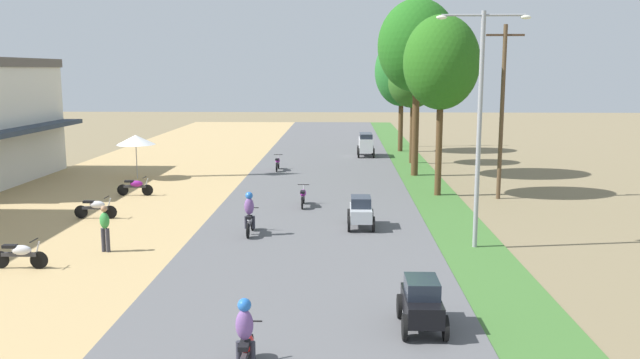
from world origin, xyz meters
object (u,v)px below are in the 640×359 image
object	(u,v)px
median_tree_fourth	(402,71)
median_tree_nearest	(441,63)
parked_motorbike_nearest	(20,253)
median_tree_second	(417,46)
motorbike_ahead_second	(246,338)
parked_motorbike_second	(96,207)
motorbike_ahead_fourth	(303,196)
parked_motorbike_third	(135,186)
pedestrian_on_shoulder	(105,226)
streetlamp_mid	(400,89)
car_hatchback_black	(422,302)
car_hatchback_silver	(361,211)
median_tree_third	(413,83)
motorbike_ahead_fifth	(278,162)
streetlamp_near	(480,115)
motorbike_ahead_third	(250,215)
utility_pole_near	(502,109)
vendor_umbrella	(136,140)
car_van_white	(366,143)

from	to	relation	value
median_tree_fourth	median_tree_nearest	bearing A→B (deg)	-89.09
median_tree_fourth	parked_motorbike_nearest	bearing A→B (deg)	-115.28
median_tree_second	motorbike_ahead_second	distance (m)	27.73
parked_motorbike_second	motorbike_ahead_fourth	world-z (taller)	motorbike_ahead_fourth
parked_motorbike_third	pedestrian_on_shoulder	bearing A→B (deg)	-78.10
median_tree_second	streetlamp_mid	world-z (taller)	median_tree_second
car_hatchback_black	car_hatchback_silver	world-z (taller)	same
median_tree_third	motorbike_ahead_fifth	distance (m)	10.57
streetlamp_near	motorbike_ahead_fourth	xyz separation A→B (m)	(-6.47, 6.73, -4.15)
parked_motorbike_second	median_tree_third	world-z (taller)	median_tree_third
motorbike_ahead_second	motorbike_ahead_third	xyz separation A→B (m)	(-1.52, 11.55, 0.00)
utility_pole_near	motorbike_ahead_second	world-z (taller)	utility_pole_near
motorbike_ahead_second	car_hatchback_silver	bearing A→B (deg)	78.12
motorbike_ahead_third	pedestrian_on_shoulder	bearing A→B (deg)	-151.94
vendor_umbrella	motorbike_ahead_third	xyz separation A→B (m)	(8.29, -12.81, -1.45)
parked_motorbike_nearest	pedestrian_on_shoulder	xyz separation A→B (m)	(1.99, 2.02, 0.41)
vendor_umbrella	motorbike_ahead_third	bearing A→B (deg)	-57.11
motorbike_ahead_fourth	median_tree_fourth	bearing A→B (deg)	73.45
median_tree_nearest	motorbike_ahead_third	size ratio (longest dim) A/B	4.90
parked_motorbike_third	median_tree_second	world-z (taller)	median_tree_second
vendor_umbrella	median_tree_third	xyz separation A→B (m)	(16.43, 7.08, 3.07)
car_hatchback_silver	parked_motorbike_third	bearing A→B (deg)	149.74
streetlamp_near	car_hatchback_silver	bearing A→B (deg)	145.65
parked_motorbike_nearest	motorbike_ahead_third	distance (m)	8.01
median_tree_second	motorbike_ahead_fifth	size ratio (longest dim) A/B	5.69
car_van_white	parked_motorbike_third	bearing A→B (deg)	-127.90
vendor_umbrella	median_tree_second	world-z (taller)	median_tree_second
motorbike_ahead_second	parked_motorbike_nearest	bearing A→B (deg)	139.10
parked_motorbike_third	car_van_white	size ratio (longest dim) A/B	0.75
median_tree_third	pedestrian_on_shoulder	bearing A→B (deg)	-119.74
parked_motorbike_third	car_hatchback_silver	distance (m)	12.75
parked_motorbike_nearest	parked_motorbike_third	xyz separation A→B (m)	(-0.16, 12.20, 0.00)
car_hatchback_silver	motorbike_ahead_third	world-z (taller)	motorbike_ahead_third
median_tree_second	car_van_white	xyz separation A→B (m)	(-2.59, 8.49, -6.56)
median_tree_fourth	motorbike_ahead_fifth	distance (m)	14.44
parked_motorbike_nearest	motorbike_ahead_fourth	bearing A→B (deg)	49.65
car_van_white	parked_motorbike_second	bearing A→B (deg)	-120.39
parked_motorbike_second	car_hatchback_black	distance (m)	16.83
parked_motorbike_second	motorbike_ahead_fourth	distance (m)	8.98
utility_pole_near	motorbike_ahead_third	bearing A→B (deg)	-144.94
median_tree_nearest	streetlamp_mid	size ratio (longest dim) A/B	1.10
motorbike_ahead_second	median_tree_third	bearing A→B (deg)	78.11
car_hatchback_black	vendor_umbrella	bearing A→B (deg)	122.10
motorbike_ahead_fourth	car_van_white	bearing A→B (deg)	78.88
median_tree_nearest	motorbike_ahead_second	distance (m)	21.80
car_hatchback_silver	motorbike_ahead_third	bearing A→B (deg)	-162.99
parked_motorbike_third	median_tree_nearest	distance (m)	16.22
vendor_umbrella	car_hatchback_black	size ratio (longest dim) A/B	1.26
median_tree_second	median_tree_third	bearing A→B (deg)	86.15
car_hatchback_silver	motorbike_ahead_third	size ratio (longest dim) A/B	1.11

